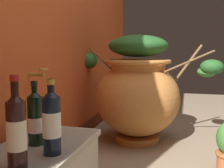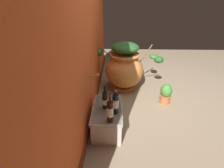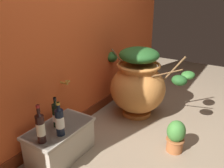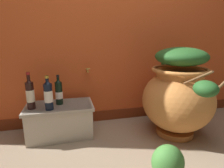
# 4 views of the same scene
# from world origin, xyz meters

# --- Properties ---
(ground_plane) EXTENTS (7.00, 7.00, 0.00)m
(ground_plane) POSITION_xyz_m (0.00, 0.00, 0.00)
(ground_plane) COLOR gray
(back_wall) EXTENTS (4.40, 0.33, 2.60)m
(back_wall) POSITION_xyz_m (-0.00, 1.20, 1.29)
(back_wall) COLOR #D15123
(back_wall) RESTS_ON ground_plane
(terracotta_urn) EXTENTS (0.72, 1.23, 0.92)m
(terracotta_urn) POSITION_xyz_m (0.58, 0.59, 0.45)
(terracotta_urn) COLOR #CC7F3D
(terracotta_urn) RESTS_ON ground_plane
(stone_ledge) EXTENTS (0.67, 0.39, 0.34)m
(stone_ledge) POSITION_xyz_m (-0.61, 0.85, 0.18)
(stone_ledge) COLOR beige
(stone_ledge) RESTS_ON ground_plane
(wine_bottle_left) EXTENTS (0.07, 0.07, 0.31)m
(wine_bottle_left) POSITION_xyz_m (-0.60, 0.88, 0.47)
(wine_bottle_left) COLOR black
(wine_bottle_left) RESTS_ON stone_ledge
(wine_bottle_middle) EXTENTS (0.08, 0.08, 0.36)m
(wine_bottle_middle) POSITION_xyz_m (-0.86, 0.80, 0.49)
(wine_bottle_middle) COLOR black
(wine_bottle_middle) RESTS_ON stone_ledge
(wine_bottle_right) EXTENTS (0.08, 0.08, 0.33)m
(wine_bottle_right) POSITION_xyz_m (-0.69, 0.74, 0.48)
(wine_bottle_right) COLOR black
(wine_bottle_right) RESTS_ON stone_ledge
(potted_shrub) EXTENTS (0.21, 0.19, 0.35)m
(potted_shrub) POSITION_xyz_m (0.08, -0.10, 0.18)
(potted_shrub) COLOR #B26638
(potted_shrub) RESTS_ON ground_plane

